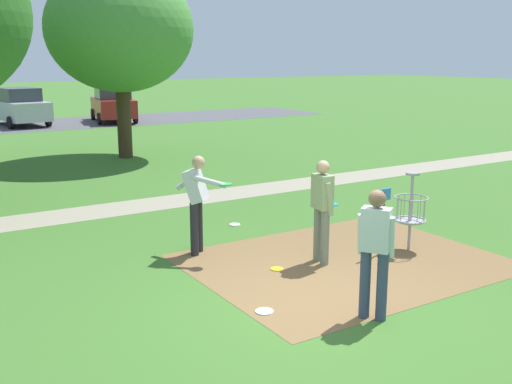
{
  "coord_description": "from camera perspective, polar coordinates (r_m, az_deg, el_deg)",
  "views": [
    {
      "loc": [
        -4.7,
        -6.01,
        3.32
      ],
      "look_at": [
        0.8,
        2.75,
        1.0
      ],
      "focal_mm": 42.35,
      "sensor_mm": 36.0,
      "label": 1
    }
  ],
  "objects": [
    {
      "name": "parked_car_center_right",
      "position": [
        32.67,
        -13.35,
        8.1
      ],
      "size": [
        2.54,
        4.46,
        1.84
      ],
      "color": "maroon",
      "rests_on": "ground"
    },
    {
      "name": "ground_plane",
      "position": [
        8.32,
        5.48,
        -10.94
      ],
      "size": [
        160.0,
        160.0,
        0.0
      ],
      "primitive_type": "plane",
      "color": "#3D6B28"
    },
    {
      "name": "frisbee_by_tee",
      "position": [
        8.18,
        0.79,
        -11.22
      ],
      "size": [
        0.24,
        0.24,
        0.02
      ],
      "primitive_type": "cylinder",
      "color": "white",
      "rests_on": "ground"
    },
    {
      "name": "dirt_tee_pad",
      "position": [
        10.17,
        8.42,
        -6.53
      ],
      "size": [
        4.93,
        3.89,
        0.01
      ],
      "primitive_type": "cube",
      "color": "brown",
      "rests_on": "ground"
    },
    {
      "name": "frisbee_far_left",
      "position": [
        12.91,
        14.13,
        -2.6
      ],
      "size": [
        0.24,
        0.24,
        0.02
      ],
      "primitive_type": "cylinder",
      "color": "red",
      "rests_on": "ground"
    },
    {
      "name": "player_throwing",
      "position": [
        7.81,
        11.19,
        -5.13
      ],
      "size": [
        0.45,
        0.48,
        1.71
      ],
      "color": "#384260",
      "rests_on": "ground"
    },
    {
      "name": "frisbee_near_basket",
      "position": [
        12.21,
        -2.02,
        -3.09
      ],
      "size": [
        0.22,
        0.22,
        0.02
      ],
      "primitive_type": "cylinder",
      "color": "white",
      "rests_on": "ground"
    },
    {
      "name": "player_waiting_left",
      "position": [
        10.26,
        -5.61,
        -0.56
      ],
      "size": [
        0.65,
        1.09,
        1.71
      ],
      "color": "#232328",
      "rests_on": "ground"
    },
    {
      "name": "disc_golf_basket",
      "position": [
        10.75,
        14.15,
        -1.55
      ],
      "size": [
        0.98,
        0.58,
        1.39
      ],
      "color": "#9E9EA3",
      "rests_on": "ground"
    },
    {
      "name": "player_foreground_watching",
      "position": [
        9.82,
        6.27,
        -1.29
      ],
      "size": [
        0.42,
        0.48,
        1.71
      ],
      "color": "slate",
      "rests_on": "ground"
    },
    {
      "name": "tree_near_left",
      "position": [
        20.66,
        -12.74,
        14.74
      ],
      "size": [
        4.77,
        4.77,
        6.23
      ],
      "color": "#422D1E",
      "rests_on": "ground"
    },
    {
      "name": "frisbee_far_right",
      "position": [
        12.98,
        10.69,
        -2.36
      ],
      "size": [
        0.24,
        0.24,
        0.02
      ],
      "primitive_type": "cylinder",
      "color": "white",
      "rests_on": "ground"
    },
    {
      "name": "gravel_path",
      "position": [
        13.97,
        -11.54,
        -1.36
      ],
      "size": [
        40.0,
        1.26,
        0.0
      ],
      "primitive_type": "cube",
      "color": "gray",
      "rests_on": "ground"
    },
    {
      "name": "frisbee_mid_grass",
      "position": [
        9.72,
        1.99,
        -7.28
      ],
      "size": [
        0.21,
        0.21,
        0.02
      ],
      "primitive_type": "cylinder",
      "color": "gold",
      "rests_on": "ground"
    },
    {
      "name": "parked_car_center_left",
      "position": [
        32.24,
        -21.43,
        7.51
      ],
      "size": [
        2.33,
        4.38,
        1.84
      ],
      "color": "#B2B7BC",
      "rests_on": "ground"
    }
  ]
}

